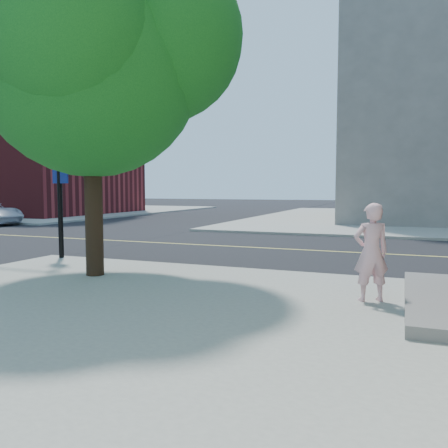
% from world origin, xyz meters
% --- Properties ---
extents(ground, '(140.00, 140.00, 0.00)m').
position_xyz_m(ground, '(0.00, 0.00, 0.00)').
color(ground, black).
rests_on(ground, ground).
extents(road_ew, '(140.00, 9.00, 0.01)m').
position_xyz_m(road_ew, '(0.00, 4.50, 0.01)').
color(road_ew, black).
rests_on(road_ew, ground).
extents(sidewalk_nw, '(26.00, 25.00, 0.12)m').
position_xyz_m(sidewalk_nw, '(-23.00, 21.50, 0.06)').
color(sidewalk_nw, gray).
rests_on(sidewalk_nw, ground).
extents(church, '(15.20, 12.00, 14.40)m').
position_xyz_m(church, '(-20.00, 18.00, 7.18)').
color(church, maroon).
rests_on(church, sidewalk_nw).
extents(man_on_phone, '(0.72, 0.62, 1.66)m').
position_xyz_m(man_on_phone, '(7.85, -2.28, 0.95)').
color(man_on_phone, beige).
rests_on(man_on_phone, sidewalk_se).
extents(street_tree, '(5.89, 5.36, 7.82)m').
position_xyz_m(street_tree, '(2.19, -2.04, 5.17)').
color(street_tree, black).
rests_on(street_tree, sidewalk_se).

